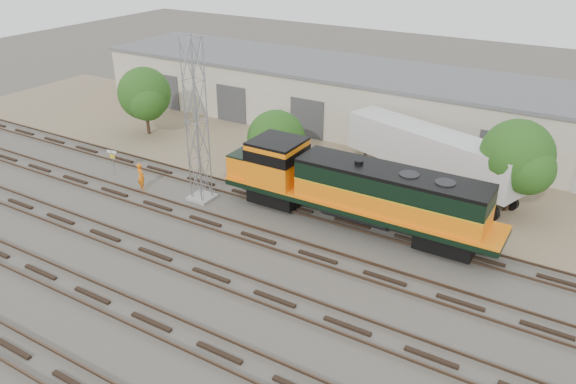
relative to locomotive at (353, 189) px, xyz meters
The scene contains 12 objects.
ground 7.55m from the locomotive, 123.01° to the right, with size 140.00×140.00×0.00m, color #47423A.
dirt_strip 10.10m from the locomotive, 113.42° to the left, with size 80.00×16.00×0.02m, color #726047.
tracks 10.08m from the locomotive, 113.42° to the right, with size 80.00×20.40×0.28m.
warehouse 17.41m from the locomotive, 102.79° to the left, with size 58.40×10.40×5.30m.
locomotive is the anchor object (origin of this frame).
signal_tower 10.71m from the locomotive, 168.68° to the right, with size 1.59×1.59×10.81m.
sign_post 18.41m from the locomotive, behind, with size 0.78×0.19×1.94m.
worker 15.08m from the locomotive, 168.37° to the right, with size 0.71×0.46×1.94m, color orange.
semi_trailer 8.20m from the locomotive, 72.16° to the left, with size 13.38×6.76×4.07m.
tree_west 22.73m from the locomotive, 166.29° to the left, with size 4.73×4.51×5.90m.
tree_mid 10.58m from the locomotive, 147.61° to the left, with size 4.68×4.46×4.46m.
tree_east 10.61m from the locomotive, 39.43° to the left, with size 4.78×4.55×6.15m.
Camera 1 is at (16.34, -22.11, 17.11)m, focal length 35.00 mm.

